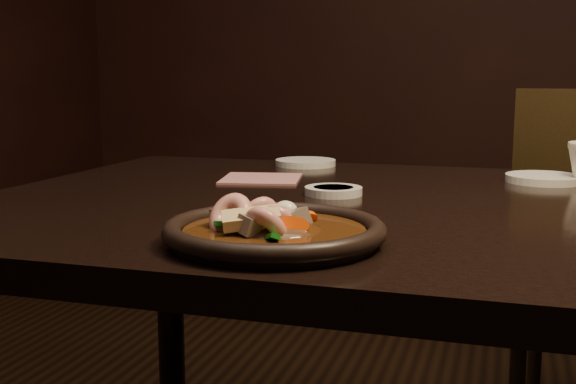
# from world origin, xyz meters

# --- Properties ---
(table) EXTENTS (1.60, 0.90, 0.75)m
(table) POSITION_xyz_m (0.00, 0.00, 0.67)
(table) COLOR black
(table) RESTS_ON floor
(plate) EXTENTS (0.25, 0.25, 0.03)m
(plate) POSITION_xyz_m (-0.25, -0.30, 0.76)
(plate) COLOR black
(plate) RESTS_ON table
(stirfry) EXTENTS (0.13, 0.14, 0.06)m
(stirfry) POSITION_xyz_m (-0.25, -0.30, 0.77)
(stirfry) COLOR #3A1E0A
(stirfry) RESTS_ON plate
(soy_dish) EXTENTS (0.09, 0.09, 0.01)m
(soy_dish) POSITION_xyz_m (-0.26, 0.04, 0.76)
(soy_dish) COLOR white
(soy_dish) RESTS_ON table
(saucer_left) EXTENTS (0.13, 0.13, 0.01)m
(saucer_left) POSITION_xyz_m (-0.40, 0.38, 0.76)
(saucer_left) COLOR white
(saucer_left) RESTS_ON table
(saucer_right) EXTENTS (0.13, 0.13, 0.01)m
(saucer_right) POSITION_xyz_m (0.06, 0.28, 0.76)
(saucer_right) COLOR white
(saucer_right) RESTS_ON table
(napkin) EXTENTS (0.16, 0.16, 0.00)m
(napkin) POSITION_xyz_m (-0.43, 0.16, 0.75)
(napkin) COLOR #AB6969
(napkin) RESTS_ON table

